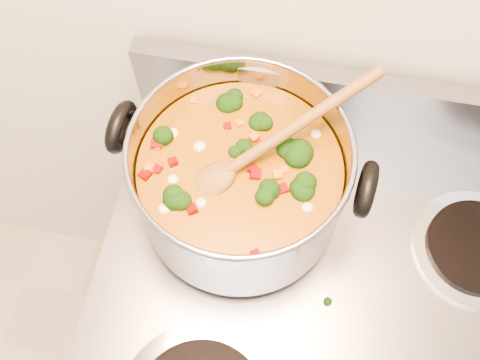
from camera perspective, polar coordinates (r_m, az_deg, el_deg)
name	(u,v)px	position (r m, az deg, el deg)	size (l,w,h in m)	color
stockpot	(240,179)	(0.75, 0.04, 0.08)	(0.36, 0.30, 0.18)	#9999A0
wooden_spoon	(254,153)	(0.71, 1.52, 2.85)	(0.25, 0.22, 0.10)	brown
cooktop_crumbs	(287,193)	(0.85, 5.07, -1.34)	(0.19, 0.36, 0.01)	black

